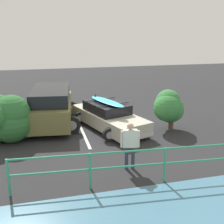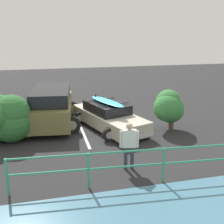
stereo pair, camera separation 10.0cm
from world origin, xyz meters
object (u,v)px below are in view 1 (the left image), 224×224
object	(u,v)px
sedan_car	(108,116)
bush_near_left	(169,108)
person_bystander	(130,142)
bush_near_right	(7,120)
suv_car	(52,106)

from	to	relation	value
sedan_car	bush_near_left	world-z (taller)	bush_near_left
sedan_car	person_bystander	world-z (taller)	person_bystander
sedan_car	person_bystander	bearing A→B (deg)	86.20
person_bystander	bush_near_right	size ratio (longest dim) A/B	0.65
bush_near_right	bush_near_left	bearing A→B (deg)	176.83
sedan_car	bush_near_right	size ratio (longest dim) A/B	1.93
person_bystander	bush_near_right	bearing A→B (deg)	-41.35
bush_near_left	sedan_car	bearing A→B (deg)	-19.33
bush_near_left	bush_near_right	distance (m)	6.92
person_bystander	sedan_car	bearing A→B (deg)	-93.80
sedan_car	person_bystander	distance (m)	4.11
bush_near_left	bush_near_right	bearing A→B (deg)	-3.17
suv_car	person_bystander	bearing A→B (deg)	113.26
sedan_car	bush_near_left	distance (m)	2.79
suv_car	person_bystander	size ratio (longest dim) A/B	2.87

